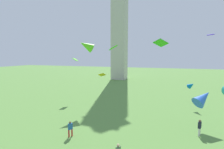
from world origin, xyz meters
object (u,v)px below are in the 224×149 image
at_px(monument_obelisk, 120,11).
at_px(person_3, 70,128).
at_px(kite_flying_1, 191,85).
at_px(kite_flying_4, 113,48).
at_px(person_1, 200,127).
at_px(kite_flying_0, 211,35).
at_px(kite_flying_6, 161,43).
at_px(kite_flying_2, 203,98).
at_px(kite_flying_3, 86,46).
at_px(kite_flying_5, 75,60).
at_px(kite_flying_7, 102,75).

xyz_separation_m(monument_obelisk, person_3, (7.32, -43.57, -23.60)).
height_order(kite_flying_1, kite_flying_4, kite_flying_4).
distance_m(person_1, kite_flying_4, 12.65).
xyz_separation_m(person_1, person_3, (-13.06, -4.64, -0.06)).
bearing_deg(kite_flying_0, kite_flying_6, 157.00).
xyz_separation_m(monument_obelisk, kite_flying_0, (23.25, -27.53, -12.59)).
bearing_deg(kite_flying_0, person_3, 143.40).
relative_size(person_1, kite_flying_2, 0.60).
distance_m(monument_obelisk, person_3, 50.09).
distance_m(kite_flying_2, kite_flying_3, 19.18).
bearing_deg(monument_obelisk, kite_flying_1, -53.81).
relative_size(kite_flying_4, kite_flying_5, 0.98).
bearing_deg(person_1, kite_flying_6, 116.51).
bearing_deg(kite_flying_1, kite_flying_5, 146.67).
height_order(person_1, kite_flying_3, kite_flying_3).
distance_m(person_3, kite_flying_3, 15.03).
bearing_deg(person_1, kite_flying_1, 19.18).
height_order(kite_flying_0, kite_flying_7, kite_flying_0).
height_order(person_1, kite_flying_6, kite_flying_6).
distance_m(kite_flying_2, kite_flying_4, 13.11).
bearing_deg(monument_obelisk, kite_flying_2, -59.73).
xyz_separation_m(kite_flying_2, kite_flying_5, (-21.79, 7.00, 4.26)).
height_order(person_3, kite_flying_5, kite_flying_5).
xyz_separation_m(kite_flying_4, kite_flying_5, (-12.92, 14.79, -1.45)).
distance_m(kite_flying_1, kite_flying_5, 21.84).
distance_m(kite_flying_1, kite_flying_4, 18.59).
relative_size(person_1, kite_flying_7, 1.06).
bearing_deg(kite_flying_7, person_3, -62.79).
height_order(kite_flying_1, kite_flying_6, kite_flying_6).
bearing_deg(kite_flying_5, kite_flying_4, -144.00).
xyz_separation_m(person_1, kite_flying_2, (0.71, 2.78, 2.57)).
height_order(kite_flying_5, kite_flying_6, kite_flying_6).
relative_size(kite_flying_1, kite_flying_5, 1.22).
distance_m(kite_flying_0, kite_flying_5, 24.35).
xyz_separation_m(kite_flying_3, kite_flying_4, (8.71, -11.47, -1.05)).
distance_m(person_3, kite_flying_2, 15.86).
bearing_deg(kite_flying_3, kite_flying_0, 61.32).
height_order(kite_flying_0, kite_flying_6, kite_flying_0).
bearing_deg(kite_flying_5, kite_flying_6, -126.40).
relative_size(person_1, kite_flying_1, 1.11).
xyz_separation_m(kite_flying_0, kite_flying_2, (-2.16, -8.61, -8.38)).
height_order(kite_flying_2, kite_flying_3, kite_flying_3).
distance_m(person_3, kite_flying_0, 25.14).
xyz_separation_m(kite_flying_1, kite_flying_7, (-16.89, 2.17, 0.86)).
bearing_deg(kite_flying_2, kite_flying_3, 38.73).
bearing_deg(monument_obelisk, kite_flying_0, -49.82).
height_order(kite_flying_4, kite_flying_5, kite_flying_4).
xyz_separation_m(kite_flying_0, kite_flying_6, (-7.15, -11.80, -1.99)).
bearing_deg(kite_flying_2, kite_flying_7, 20.57).
bearing_deg(kite_flying_1, kite_flying_4, -154.09).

